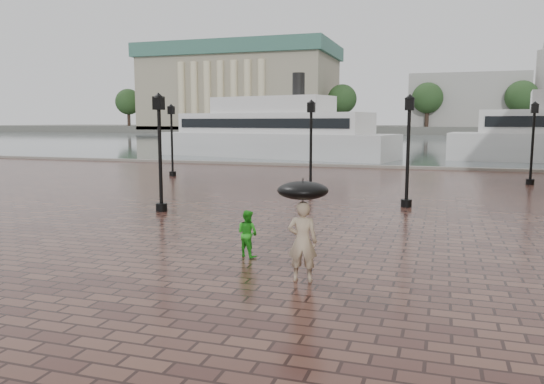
{
  "coord_description": "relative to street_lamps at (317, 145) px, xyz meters",
  "views": [
    {
      "loc": [
        4.33,
        -8.04,
        3.47
      ],
      "look_at": [
        -0.41,
        6.68,
        1.4
      ],
      "focal_mm": 35.0,
      "sensor_mm": 36.0,
      "label": 1
    }
  ],
  "objects": [
    {
      "name": "child_pedestrian",
      "position": [
        1.23,
        -13.12,
        -1.72
      ],
      "size": [
        0.72,
        0.64,
        1.21
      ],
      "primitive_type": "imported",
      "rotation": [
        0.0,
        0.0,
        2.77
      ],
      "color": "green",
      "rests_on": "ground"
    },
    {
      "name": "street_lamps",
      "position": [
        0.0,
        0.0,
        0.0
      ],
      "size": [
        21.44,
        14.44,
        4.4
      ],
      "color": "black",
      "rests_on": "ground"
    },
    {
      "name": "quay_edge",
      "position": [
        1.6,
        14.4,
        -2.33
      ],
      "size": [
        80.0,
        0.6,
        0.3
      ],
      "primitive_type": "cube",
      "color": "slate",
      "rests_on": "ground"
    },
    {
      "name": "ground",
      "position": [
        1.6,
        -17.6,
        -2.33
      ],
      "size": [
        300.0,
        300.0,
        0.0
      ],
      "primitive_type": "plane",
      "color": "#351C18",
      "rests_on": "ground"
    },
    {
      "name": "umbrella",
      "position": [
        3.11,
        -14.74,
        -0.33
      ],
      "size": [
        1.1,
        1.1,
        1.16
      ],
      "color": "black",
      "rests_on": "ground"
    },
    {
      "name": "adult_pedestrian",
      "position": [
        3.11,
        -14.74,
        -1.44
      ],
      "size": [
        0.69,
        0.5,
        1.77
      ],
      "primitive_type": "imported",
      "rotation": [
        0.0,
        0.0,
        3.27
      ],
      "color": "tan",
      "rests_on": "ground"
    },
    {
      "name": "far_shore",
      "position": [
        1.6,
        142.4,
        -1.33
      ],
      "size": [
        300.0,
        60.0,
        2.0
      ],
      "primitive_type": "cube",
      "color": "#4C4C47",
      "rests_on": "ground"
    },
    {
      "name": "ferry_near",
      "position": [
        -9.87,
        23.45,
        0.05
      ],
      "size": [
        24.81,
        11.28,
        7.91
      ],
      "rotation": [
        0.0,
        0.0,
        -0.24
      ],
      "color": "silver",
      "rests_on": "ground"
    },
    {
      "name": "museum",
      "position": [
        -53.4,
        127.01,
        11.58
      ],
      "size": [
        57.0,
        32.5,
        26.0
      ],
      "color": "gray",
      "rests_on": "ground"
    },
    {
      "name": "far_trees",
      "position": [
        1.6,
        120.4,
        7.09
      ],
      "size": [
        188.0,
        8.0,
        13.5
      ],
      "color": "#2D2119",
      "rests_on": "ground"
    },
    {
      "name": "harbour_water",
      "position": [
        1.6,
        74.4,
        -2.33
      ],
      "size": [
        240.0,
        240.0,
        0.0
      ],
      "primitive_type": "plane",
      "color": "#414B4F",
      "rests_on": "ground"
    }
  ]
}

